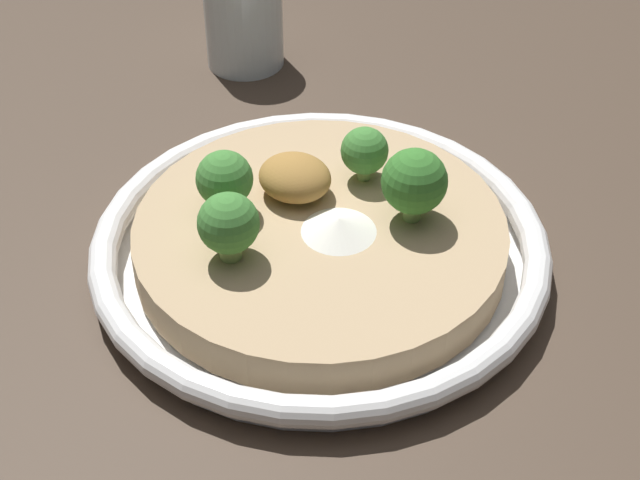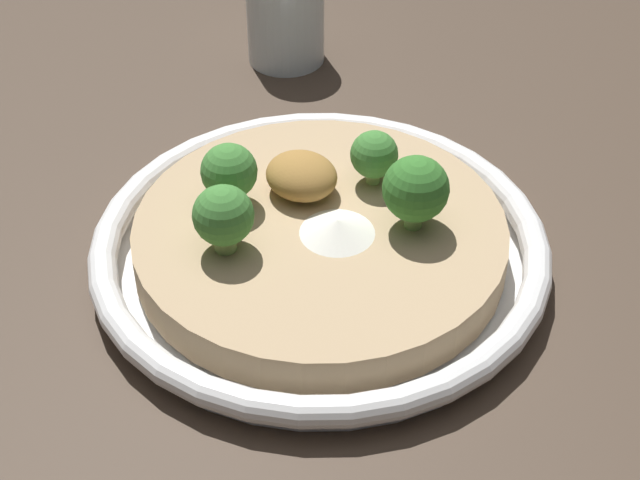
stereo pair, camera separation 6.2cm
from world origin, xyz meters
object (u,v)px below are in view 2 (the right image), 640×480
(broccoli_left, at_px, (229,173))
(broccoli_back, at_px, (379,157))
(broccoli_front, at_px, (223,217))
(drinking_glass, at_px, (285,14))
(broccoli_back_right, at_px, (416,190))
(risotto_bowl, at_px, (320,245))

(broccoli_left, height_order, broccoli_back, broccoli_left)
(broccoli_front, bearing_deg, drinking_glass, 122.69)
(broccoli_back, height_order, drinking_glass, drinking_glass)
(broccoli_front, relative_size, broccoli_back_right, 0.90)
(broccoli_front, xyz_separation_m, drinking_glass, (-0.16, 0.24, -0.02))
(broccoli_left, height_order, drinking_glass, drinking_glass)
(broccoli_back, xyz_separation_m, broccoli_back_right, (0.04, -0.02, 0.01))
(risotto_bowl, distance_m, drinking_glass, 0.27)
(broccoli_left, distance_m, drinking_glass, 0.25)
(broccoli_back, bearing_deg, risotto_bowl, -94.07)
(broccoli_front, distance_m, broccoli_left, 0.04)
(broccoli_front, height_order, broccoli_back_right, broccoli_back_right)
(broccoli_front, bearing_deg, broccoli_back, 72.74)
(broccoli_back, relative_size, broccoli_back_right, 0.76)
(broccoli_front, bearing_deg, broccoli_left, 128.14)
(broccoli_front, xyz_separation_m, broccoli_left, (-0.03, 0.04, -0.00))
(risotto_bowl, height_order, broccoli_back, broccoli_back)
(broccoli_left, height_order, broccoli_back_right, broccoli_back_right)
(broccoli_back_right, bearing_deg, drinking_glass, 146.47)
(broccoli_back, relative_size, drinking_glass, 0.45)
(broccoli_back, distance_m, broccoli_back_right, 0.05)
(risotto_bowl, xyz_separation_m, broccoli_left, (-0.06, -0.02, 0.04))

